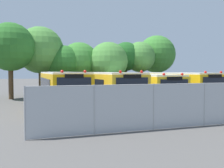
% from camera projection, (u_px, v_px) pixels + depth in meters
% --- Properties ---
extents(ground_plane, '(160.00, 160.00, 0.00)m').
position_uv_depth(ground_plane, '(121.00, 104.00, 22.24)').
color(ground_plane, '#514F4C').
extents(school_bus_0, '(2.69, 10.21, 2.69)m').
position_uv_depth(school_bus_0, '(62.00, 87.00, 20.40)').
color(school_bus_0, '#EAA80C').
rests_on(school_bus_0, ground_plane).
extents(school_bus_1, '(2.58, 11.43, 2.67)m').
position_uv_depth(school_bus_1, '(103.00, 87.00, 21.39)').
color(school_bus_1, yellow).
rests_on(school_bus_1, ground_plane).
extents(school_bus_2, '(2.67, 11.39, 2.51)m').
position_uv_depth(school_bus_2, '(138.00, 87.00, 22.79)').
color(school_bus_2, yellow).
rests_on(school_bus_2, ground_plane).
extents(school_bus_3, '(2.74, 10.53, 2.63)m').
position_uv_depth(school_bus_3, '(173.00, 85.00, 23.98)').
color(school_bus_3, yellow).
rests_on(school_bus_3, ground_plane).
extents(tree_0, '(4.50, 4.50, 7.13)m').
position_uv_depth(tree_0, '(11.00, 46.00, 25.69)').
color(tree_0, '#4C3823').
rests_on(tree_0, ground_plane).
extents(tree_1, '(4.78, 4.78, 7.17)m').
position_uv_depth(tree_1, '(41.00, 50.00, 28.19)').
color(tree_1, '#4C3823').
rests_on(tree_1, ground_plane).
extents(tree_2, '(3.48, 3.48, 5.28)m').
position_uv_depth(tree_2, '(65.00, 62.00, 28.40)').
color(tree_2, '#4C3823').
rests_on(tree_2, ground_plane).
extents(tree_3, '(4.06, 4.06, 5.70)m').
position_uv_depth(tree_3, '(80.00, 61.00, 29.49)').
color(tree_3, '#4C3823').
rests_on(tree_3, ground_plane).
extents(tree_4, '(4.14, 4.14, 5.71)m').
position_uv_depth(tree_4, '(109.00, 61.00, 29.24)').
color(tree_4, '#4C3823').
rests_on(tree_4, ground_plane).
extents(tree_5, '(3.32, 3.24, 5.89)m').
position_uv_depth(tree_5, '(127.00, 56.00, 31.03)').
color(tree_5, '#4C3823').
rests_on(tree_5, ground_plane).
extents(tree_6, '(3.70, 3.45, 5.95)m').
position_uv_depth(tree_6, '(138.00, 56.00, 31.09)').
color(tree_6, '#4C3823').
rests_on(tree_6, ground_plane).
extents(tree_7, '(4.54, 4.54, 6.95)m').
position_uv_depth(tree_7, '(157.00, 55.00, 33.42)').
color(tree_7, '#4C3823').
rests_on(tree_7, ground_plane).
extents(chainlink_fence, '(16.44, 0.07, 2.06)m').
position_uv_depth(chainlink_fence, '(204.00, 104.00, 13.16)').
color(chainlink_fence, '#9EA0A3').
rests_on(chainlink_fence, ground_plane).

